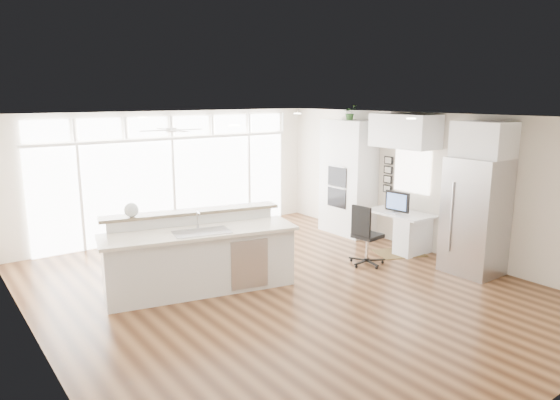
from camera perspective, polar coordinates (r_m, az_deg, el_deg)
floor at (r=8.07m, az=0.22°, el=-10.17°), size 7.00×8.00×0.02m
ceiling at (r=7.48m, az=0.23°, el=9.45°), size 7.00×8.00×0.02m
wall_back at (r=11.07m, az=-12.32°, el=2.93°), size 7.00×0.04×2.70m
wall_front at (r=5.18m, az=28.16°, el=-8.33°), size 7.00×0.04×2.70m
wall_left at (r=6.29m, az=-26.32°, el=-4.76°), size 0.04×8.00×2.70m
wall_right at (r=10.12m, az=16.30°, el=1.90°), size 0.04×8.00×2.70m
glass_wall at (r=11.06m, az=-12.12°, el=1.35°), size 5.80×0.06×2.08m
transom_row at (r=10.91m, az=-12.43°, el=8.24°), size 5.90×0.06×0.40m
desk_window at (r=10.24m, az=14.89°, el=3.22°), size 0.04×0.85×0.85m
ceiling_fan at (r=9.66m, az=-12.35°, el=8.41°), size 1.16×1.16×0.32m
recessed_lights at (r=7.65m, az=-0.68°, el=9.35°), size 3.40×3.00×0.02m
oven_cabinet at (r=11.06m, az=7.79°, el=2.56°), size 0.64×1.20×2.50m
desk_nook at (r=10.22m, az=13.39°, el=-3.42°), size 0.72×1.30×0.76m
upper_cabinets at (r=9.93m, az=14.08°, el=7.66°), size 0.64×1.30×0.64m
refrigerator at (r=9.12m, az=21.42°, el=-1.74°), size 0.76×0.90×2.00m
fridge_cabinet at (r=8.98m, az=22.25°, el=6.41°), size 0.64×0.90×0.60m
framed_photos at (r=10.65m, az=12.25°, el=2.86°), size 0.06×0.22×0.80m
kitchen_island at (r=7.90m, az=-9.08°, el=-6.11°), size 3.19×1.79×1.19m
rug at (r=10.05m, az=13.48°, el=-5.91°), size 1.07×0.93×0.01m
office_chair at (r=9.14m, az=9.99°, el=-3.97°), size 0.63×0.59×1.11m
fishbowl at (r=7.94m, az=-16.62°, el=-1.09°), size 0.26×0.26×0.22m
monitor at (r=10.02m, az=13.25°, el=-0.17°), size 0.14×0.54×0.44m
keyboard at (r=9.94m, az=12.56°, el=-1.51°), size 0.13×0.30×0.01m
potted_plant at (r=10.93m, az=8.00°, el=9.69°), size 0.30×0.33×0.25m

